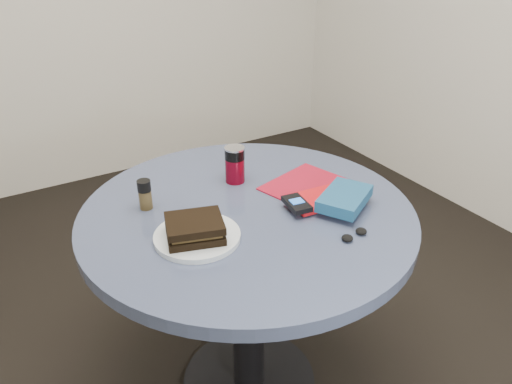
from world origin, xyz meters
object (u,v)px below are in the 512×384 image
pepper_grinder (145,194)px  novel (345,198)px  magazine (305,185)px  sandwich (195,228)px  plate (197,236)px  red_book (318,200)px  table (248,254)px  soda_can (235,164)px  mp3_player (297,204)px  headphones (354,235)px

pepper_grinder → novel: size_ratio=0.51×
magazine → novel: bearing=-102.3°
sandwich → magazine: (0.44, 0.11, -0.04)m
plate → red_book: (0.40, -0.01, 0.00)m
table → soda_can: (0.06, 0.18, 0.22)m
pepper_grinder → mp3_player: pepper_grinder is taller
plate → pepper_grinder: (-0.06, 0.23, 0.04)m
table → mp3_player: (0.12, -0.09, 0.19)m
table → novel: (0.25, -0.15, 0.20)m
plate → pepper_grinder: size_ratio=2.55×
table → sandwich: 0.30m
soda_can → novel: size_ratio=0.67×
novel → mp3_player: novel is taller
soda_can → headphones: bearing=-75.6°
red_book → mp3_player: (-0.09, -0.01, 0.02)m
plate → mp3_player: (0.31, -0.02, 0.02)m
headphones → novel: bearing=61.0°
magazine → novel: size_ratio=1.42×
plate → red_book: bearing=-1.7°
table → headphones: (0.17, -0.28, 0.17)m
table → plate: bearing=-161.1°
sandwich → magazine: bearing=14.2°
sandwich → soda_can: soda_can is taller
mp3_player → soda_can: bearing=102.9°
plate → table: bearing=18.9°
sandwich → mp3_player: bearing=-2.0°
red_book → table: bearing=163.5°
red_book → headphones: size_ratio=1.97×
soda_can → mp3_player: bearing=-77.1°
red_book → mp3_player: 0.09m
magazine → red_book: 0.12m
pepper_grinder → table: bearing=-32.1°
plate → soda_can: bearing=44.2°
magazine → headphones: bearing=-117.1°
pepper_grinder → mp3_player: 0.45m
novel → mp3_player: size_ratio=1.72×
sandwich → pepper_grinder: bearing=102.3°
table → sandwich: sandwich is taller
soda_can → magazine: 0.24m
soda_can → red_book: 0.30m
sandwich → magazine: 0.46m
table → headphones: headphones is taller
sandwich → plate: bearing=44.7°
table → mp3_player: size_ratio=9.50×
red_book → novel: bearing=-52.9°
mp3_player → headphones: (0.06, -0.19, -0.02)m
magazine → mp3_player: 0.17m
plate → soda_can: 0.36m
red_book → plate: bearing=-177.1°
pepper_grinder → headphones: pepper_grinder is taller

